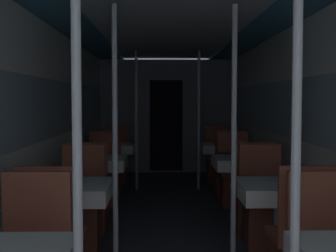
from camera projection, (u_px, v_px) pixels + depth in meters
name	position (u px, v px, depth m)	size (l,w,h in m)	color
wall_left	(47.00, 128.00, 4.88)	(0.05, 10.20, 2.21)	silver
wall_right	(295.00, 128.00, 4.93)	(0.05, 10.20, 2.21)	silver
ceiling_panel	(172.00, 20.00, 4.84)	(2.61, 10.20, 0.07)	silver
bulkhead_far	(166.00, 117.00, 9.17)	(2.56, 0.09, 2.21)	slate
support_pole_left_0	(77.00, 171.00, 2.10)	(0.04, 0.04, 2.21)	silver
dining_table_left_1	(69.00, 195.00, 3.89)	(0.69, 0.69, 0.73)	#4C4C51
chair_left_far_1	(81.00, 216.00, 4.51)	(0.42, 0.42, 0.99)	brown
support_pole_left_1	(115.00, 139.00, 3.87)	(0.04, 0.04, 2.21)	silver
dining_table_left_2	(97.00, 166.00, 5.65)	(0.69, 0.69, 0.73)	#4C4C51
chair_left_near_2	(90.00, 203.00, 5.07)	(0.42, 0.42, 0.99)	brown
chair_left_far_2	(103.00, 183.00, 6.28)	(0.42, 0.42, 0.99)	brown
dining_table_left_3	(112.00, 150.00, 7.42)	(0.69, 0.69, 0.73)	#4C4C51
chair_left_near_3	(108.00, 177.00, 6.83)	(0.42, 0.42, 0.99)	brown
chair_left_far_3	(116.00, 165.00, 8.04)	(0.42, 0.42, 0.99)	brown
support_pole_left_3	(136.00, 120.00, 7.40)	(0.04, 0.04, 2.21)	silver
support_pole_right_0	(296.00, 171.00, 2.12)	(0.04, 0.04, 2.21)	silver
dining_table_right_1	(280.00, 195.00, 3.92)	(0.69, 0.69, 0.73)	#4C4C51
chair_right_far_1	(263.00, 215.00, 4.54)	(0.42, 0.42, 0.99)	brown
support_pole_right_1	(234.00, 139.00, 3.88)	(0.04, 0.04, 2.21)	silver
dining_table_right_2	(242.00, 165.00, 5.68)	(0.69, 0.69, 0.73)	#4C4C51
chair_right_near_2	(252.00, 203.00, 5.10)	(0.42, 0.42, 0.99)	brown
chair_right_far_2	(234.00, 183.00, 6.31)	(0.42, 0.42, 0.99)	brown
dining_table_right_3	(223.00, 150.00, 7.45)	(0.69, 0.69, 0.73)	#4C4C51
chair_right_near_3	(228.00, 176.00, 6.86)	(0.42, 0.42, 0.99)	brown
chair_right_far_3	(218.00, 165.00, 8.07)	(0.42, 0.42, 0.99)	brown
support_pole_right_3	(199.00, 120.00, 7.42)	(0.04, 0.04, 2.21)	silver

